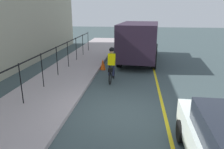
# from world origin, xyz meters

# --- Properties ---
(ground_plane) EXTENTS (80.00, 80.00, 0.00)m
(ground_plane) POSITION_xyz_m (0.00, 0.00, 0.00)
(ground_plane) COLOR #3A494B
(lane_line_centre) EXTENTS (36.00, 0.12, 0.01)m
(lane_line_centre) POSITION_xyz_m (0.00, -1.60, 0.00)
(lane_line_centre) COLOR yellow
(lane_line_centre) RESTS_ON ground
(sidewalk) EXTENTS (40.00, 3.20, 0.15)m
(sidewalk) POSITION_xyz_m (0.00, 3.40, 0.07)
(sidewalk) COLOR #A3979A
(sidewalk) RESTS_ON ground
(iron_fence) EXTENTS (20.59, 0.04, 1.60)m
(iron_fence) POSITION_xyz_m (1.00, 3.80, 1.34)
(iron_fence) COLOR black
(iron_fence) RESTS_ON sidewalk
(cyclist_lead) EXTENTS (1.71, 0.38, 1.83)m
(cyclist_lead) POSITION_xyz_m (3.49, 0.76, 0.91)
(cyclist_lead) COLOR black
(cyclist_lead) RESTS_ON ground
(box_truck_background) EXTENTS (6.89, 3.01, 2.78)m
(box_truck_background) POSITION_xyz_m (8.30, -0.65, 1.55)
(box_truck_background) COLOR #2B1D2E
(box_truck_background) RESTS_ON ground
(traffic_cone_near) EXTENTS (0.36, 0.36, 0.68)m
(traffic_cone_near) POSITION_xyz_m (5.77, 1.60, 0.34)
(traffic_cone_near) COLOR #EE510F
(traffic_cone_near) RESTS_ON ground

